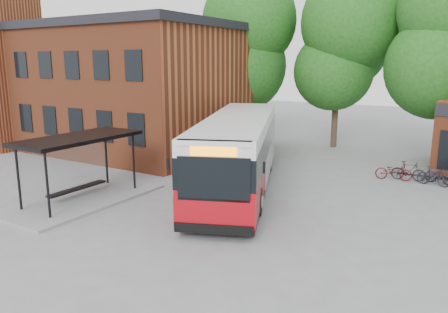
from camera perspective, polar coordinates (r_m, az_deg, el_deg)
The scene contains 10 objects.
ground at distance 18.00m, azimuth -6.02°, elevation -7.20°, with size 100.00×100.00×0.00m, color slate.
station_building at distance 32.46m, azimuth -14.89°, elevation 8.80°, with size 18.40×10.40×8.50m, color brown, non-canonical shape.
bus_shelter at distance 19.93m, azimuth -18.23°, elevation -1.50°, with size 3.60×7.00×2.90m, color black, non-canonical shape.
tree_0 at distance 33.68m, azimuth 2.40°, elevation 11.43°, with size 7.92×7.92×11.00m, color #174B14, non-canonical shape.
tree_1 at distance 31.84m, azimuth 14.56°, elevation 10.47°, with size 7.92×7.92×10.40m, color #174B14, non-canonical shape.
city_bus at distance 21.00m, azimuth 1.95°, elevation 0.58°, with size 2.90×13.61×3.46m, color #A10A13, non-canonical shape.
bicycle_0 at distance 24.12m, azimuth 21.29°, elevation -1.79°, with size 0.63×1.80×0.94m, color #490F0F.
bicycle_1 at distance 24.31m, azimuth 22.94°, elevation -1.75°, with size 0.47×1.67×1.00m, color #24232B.
bicycle_2 at distance 24.39m, azimuth 26.73°, elevation -2.20°, with size 0.59×1.69×0.89m, color #041854.
bicycle_3 at distance 23.81m, azimuth 25.74°, elevation -2.33°, with size 0.46×1.61×0.97m, color #222228.
Camera 1 is at (10.43, -13.40, 5.97)m, focal length 35.00 mm.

